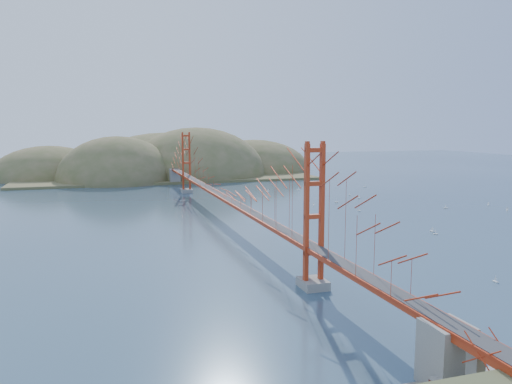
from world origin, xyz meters
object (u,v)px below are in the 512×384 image
object	(u,v)px
sailboat_0	(359,210)
bridge	(223,169)
sailboat_1	(336,202)
sailboat_2	(446,207)

from	to	relation	value
sailboat_0	bridge	bearing A→B (deg)	-177.27
sailboat_0	sailboat_1	size ratio (longest dim) A/B	0.87
sailboat_0	sailboat_2	size ratio (longest dim) A/B	0.87
sailboat_1	sailboat_2	world-z (taller)	sailboat_1
sailboat_2	sailboat_1	bearing A→B (deg)	142.22
bridge	sailboat_1	size ratio (longest dim) A/B	135.64
bridge	sailboat_1	bearing A→B (deg)	23.90
sailboat_0	sailboat_2	distance (m)	14.32
sailboat_0	sailboat_2	xyz separation A→B (m)	(14.21, -1.83, 0.01)
sailboat_1	sailboat_2	bearing A→B (deg)	-37.78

